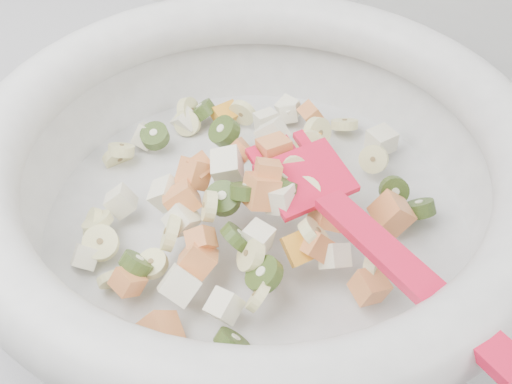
% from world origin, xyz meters
% --- Properties ---
extents(mixing_bowl, '(0.45, 0.44, 0.12)m').
position_xyz_m(mixing_bowl, '(-0.01, 1.42, 0.97)').
color(mixing_bowl, silver).
rests_on(mixing_bowl, counter).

